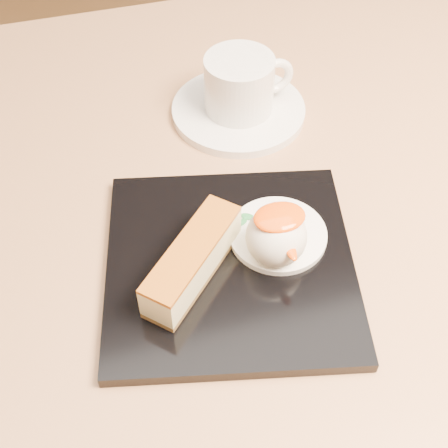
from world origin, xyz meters
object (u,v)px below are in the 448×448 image
object	(u,v)px
ice_cream_scoop	(276,237)
table	(252,293)
dessert_plate	(230,265)
saucer	(238,110)
coffee_cup	(241,83)
cheesecake	(193,261)

from	to	relation	value
ice_cream_scoop	table	bearing A→B (deg)	83.43
dessert_plate	saucer	distance (m)	0.22
table	coffee_cup	world-z (taller)	coffee_cup
saucer	ice_cream_scoop	bearing A→B (deg)	-98.01
table	ice_cream_scoop	size ratio (longest dim) A/B	14.85
dessert_plate	coffee_cup	xyz separation A→B (m)	(0.07, 0.21, 0.04)
dessert_plate	saucer	world-z (taller)	dessert_plate
table	cheesecake	world-z (taller)	cheesecake
ice_cream_scoop	saucer	world-z (taller)	ice_cream_scoop
cheesecake	dessert_plate	bearing A→B (deg)	-37.64
dessert_plate	ice_cream_scoop	bearing A→B (deg)	-7.13
table	coffee_cup	distance (m)	0.24
dessert_plate	coffee_cup	world-z (taller)	coffee_cup
table	cheesecake	xyz separation A→B (m)	(-0.08, -0.07, 0.19)
saucer	cheesecake	bearing A→B (deg)	-116.29
cheesecake	saucer	distance (m)	0.24
ice_cream_scoop	dessert_plate	bearing A→B (deg)	172.87
dessert_plate	cheesecake	distance (m)	0.04
table	coffee_cup	bearing A→B (deg)	80.44
cheesecake	ice_cream_scoop	size ratio (longest dim) A/B	1.99
dessert_plate	coffee_cup	distance (m)	0.22
cheesecake	ice_cream_scoop	bearing A→B (deg)	-45.77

